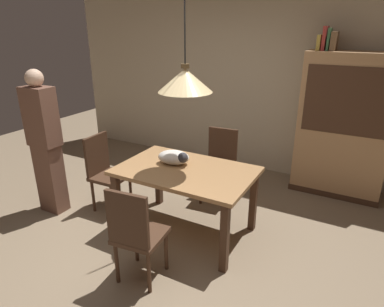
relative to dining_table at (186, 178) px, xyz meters
The scene contains 14 objects.
ground 0.84m from the dining_table, 96.73° to the right, with size 10.00×10.00×0.00m, color #847056.
back_wall 2.27m from the dining_table, 91.66° to the left, with size 6.40×0.10×2.90m, color beige.
dining_table is the anchor object (origin of this frame).
chair_far_back 0.89m from the dining_table, 90.40° to the left, with size 0.43×0.43×0.93m.
chair_left_side 1.14m from the dining_table, behind, with size 0.42×0.42×0.93m.
chair_near_front 0.89m from the dining_table, 89.46° to the right, with size 0.44×0.44×0.93m.
cat_sleeping 0.26m from the dining_table, 159.65° to the left, with size 0.40×0.30×0.16m.
pendant_lamp 1.01m from the dining_table, 79.38° to the left, with size 0.52×0.52×1.30m.
hutch_bookcase 2.23m from the dining_table, 54.05° to the left, with size 1.12×0.45×1.85m.
book_yellow_short 2.38m from the dining_table, 64.06° to the left, with size 0.04×0.20×0.18m, color gold.
book_red_tall 2.43m from the dining_table, 62.61° to the left, with size 0.04×0.22×0.28m, color #B73833.
book_green_slim 2.44m from the dining_table, 61.39° to the left, with size 0.03×0.20×0.26m, color #427A4C.
book_brown_thick 2.46m from the dining_table, 59.92° to the left, with size 0.06×0.24×0.22m, color brown.
person_standing 1.72m from the dining_table, 167.64° to the right, with size 0.36×0.22×1.71m.
Camera 1 is at (1.64, -2.23, 2.15)m, focal length 31.40 mm.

